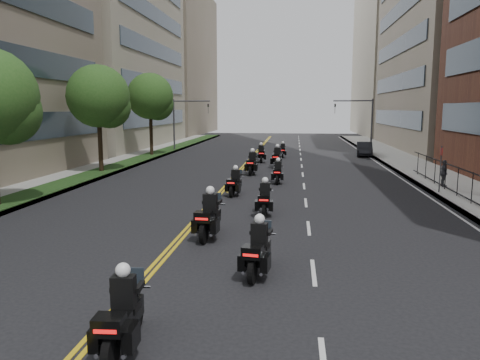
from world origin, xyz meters
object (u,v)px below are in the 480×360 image
object	(u,v)px
motorcycle_3	(265,200)
motorcycle_2	(209,218)
motorcycle_1	(258,251)
motorcycle_8	(261,154)
motorcycle_5	(278,173)
pedestrian_c	(444,173)
motorcycle_9	(283,151)
parked_sedan	(364,149)
motorcycle_0	(122,317)
motorcycle_6	(252,164)
motorcycle_7	(277,158)
motorcycle_4	(235,183)

from	to	relation	value
motorcycle_3	motorcycle_2	bearing A→B (deg)	-114.60
motorcycle_3	motorcycle_1	bearing A→B (deg)	-88.42
motorcycle_8	motorcycle_5	bearing A→B (deg)	-86.73
motorcycle_2	motorcycle_8	world-z (taller)	motorcycle_2
motorcycle_2	pedestrian_c	size ratio (longest dim) A/B	1.65
motorcycle_9	motorcycle_1	bearing A→B (deg)	-90.35
parked_sedan	motorcycle_9	bearing A→B (deg)	-156.94
motorcycle_0	pedestrian_c	size ratio (longest dim) A/B	1.51
motorcycle_3	motorcycle_8	size ratio (longest dim) A/B	0.96
motorcycle_5	motorcycle_8	world-z (taller)	motorcycle_8
motorcycle_6	motorcycle_7	size ratio (longest dim) A/B	1.01
motorcycle_9	pedestrian_c	world-z (taller)	pedestrian_c
pedestrian_c	motorcycle_7	bearing A→B (deg)	45.96
motorcycle_1	motorcycle_5	bearing A→B (deg)	97.96
motorcycle_3	motorcycle_7	world-z (taller)	motorcycle_7
motorcycle_2	motorcycle_3	xyz separation A→B (m)	(1.75, 3.95, -0.09)
pedestrian_c	motorcycle_3	bearing A→B (deg)	126.10
parked_sedan	pedestrian_c	xyz separation A→B (m)	(1.80, -18.92, 0.24)
motorcycle_0	motorcycle_2	size ratio (longest dim) A/B	0.92
motorcycle_6	motorcycle_7	distance (m)	4.47
motorcycle_5	parked_sedan	size ratio (longest dim) A/B	0.52
motorcycle_1	motorcycle_4	world-z (taller)	motorcycle_1
motorcycle_7	motorcycle_8	size ratio (longest dim) A/B	1.07
motorcycle_5	pedestrian_c	world-z (taller)	pedestrian_c
motorcycle_4	pedestrian_c	bearing A→B (deg)	22.74
motorcycle_1	motorcycle_7	xyz separation A→B (m)	(-0.41, 24.27, 0.04)
motorcycle_1	parked_sedan	distance (m)	35.12
parked_sedan	motorcycle_4	bearing A→B (deg)	-107.88
motorcycle_1	motorcycle_4	distance (m)	12.19
motorcycle_5	motorcycle_0	bearing A→B (deg)	-94.82
motorcycle_8	motorcycle_1	bearing A→B (deg)	-92.14
pedestrian_c	motorcycle_6	bearing A→B (deg)	65.46
motorcycle_5	motorcycle_9	bearing A→B (deg)	91.66
motorcycle_0	motorcycle_6	world-z (taller)	motorcycle_6
motorcycle_6	motorcycle_4	bearing A→B (deg)	-88.13
motorcycle_1	motorcycle_3	world-z (taller)	motorcycle_1
motorcycle_3	motorcycle_8	world-z (taller)	motorcycle_8
motorcycle_6	pedestrian_c	distance (m)	12.51
motorcycle_5	parked_sedan	distance (m)	19.52
motorcycle_6	motorcycle_9	xyz separation A→B (m)	(1.84, 11.76, -0.13)
motorcycle_3	motorcycle_7	bearing A→B (deg)	89.60
motorcycle_1	motorcycle_2	world-z (taller)	motorcycle_2
motorcycle_4	motorcycle_8	xyz separation A→B (m)	(0.27, 15.68, 0.04)
motorcycle_3	motorcycle_4	world-z (taller)	motorcycle_3
motorcycle_5	motorcycle_6	bearing A→B (deg)	118.84
motorcycle_4	pedestrian_c	xyz separation A→B (m)	(11.75, 3.34, 0.28)
motorcycle_9	pedestrian_c	bearing A→B (deg)	-60.17
motorcycle_0	motorcycle_3	xyz separation A→B (m)	(1.96, 12.00, -0.03)
motorcycle_6	pedestrian_c	world-z (taller)	motorcycle_6
motorcycle_5	pedestrian_c	bearing A→B (deg)	-4.87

